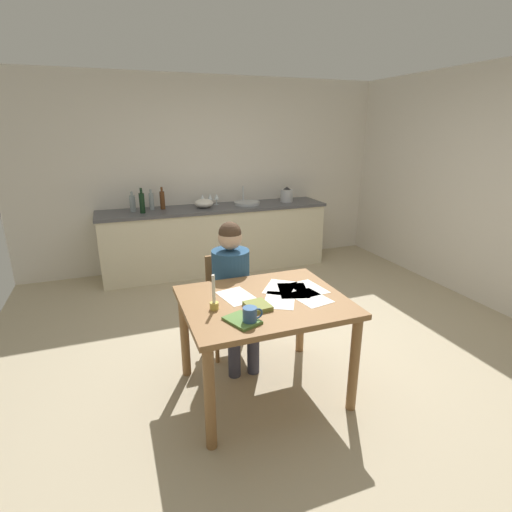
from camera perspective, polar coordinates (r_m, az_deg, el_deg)
name	(u,v)px	position (r m, az deg, el deg)	size (l,w,h in m)	color
ground_plane	(280,348)	(3.72, 3.55, -13.32)	(5.20, 5.20, 0.04)	tan
wall_back	(208,174)	(5.67, -7.07, 11.79)	(5.20, 0.12, 2.60)	silver
wall_right	(511,191)	(4.90, 33.24, 7.99)	(0.12, 5.20, 2.60)	silver
kitchen_counter	(216,238)	(5.49, -5.84, 2.59)	(3.10, 0.64, 0.90)	beige
dining_table	(264,314)	(2.84, 1.16, -8.44)	(1.15, 0.94, 0.77)	olive
chair_at_table	(229,299)	(3.51, -3.97, -6.26)	(0.42, 0.42, 0.85)	olive
person_seated	(233,283)	(3.29, -3.40, -4.02)	(0.33, 0.60, 1.19)	navy
coffee_mug	(250,315)	(2.44, -0.84, -8.70)	(0.13, 0.09, 0.11)	#33598C
candlestick	(214,300)	(2.62, -6.17, -6.43)	(0.06, 0.06, 0.25)	gold
book_magazine	(242,320)	(2.48, -2.05, -9.41)	(0.16, 0.22, 0.02)	#547A37
book_cookery	(258,306)	(2.65, 0.25, -7.33)	(0.15, 0.18, 0.03)	olive
paper_letter	(308,288)	(2.99, 7.59, -4.69)	(0.21, 0.30, 0.00)	white
paper_bill	(280,300)	(2.77, 3.48, -6.47)	(0.21, 0.30, 0.00)	white
paper_envelope	(293,290)	(2.94, 5.46, -5.05)	(0.21, 0.30, 0.00)	white
paper_receipt	(237,296)	(2.83, -2.82, -5.89)	(0.21, 0.30, 0.00)	white
paper_notice	(310,298)	(2.83, 7.94, -6.06)	(0.21, 0.30, 0.00)	white
paper_flyer	(280,287)	(2.99, 3.54, -4.60)	(0.21, 0.30, 0.00)	white
sink_unit	(247,203)	(5.52, -1.36, 7.78)	(0.36, 0.36, 0.24)	#B2B7BC
bottle_oil	(133,203)	(5.26, -17.63, 7.37)	(0.07, 0.07, 0.26)	#8C999E
bottle_vinegar	(142,203)	(5.13, -16.35, 7.52)	(0.07, 0.07, 0.32)	black
bottle_wine_red	(151,201)	(5.32, -15.06, 7.77)	(0.06, 0.06, 0.27)	#8C999E
bottle_sauce	(162,200)	(5.32, -13.56, 8.00)	(0.06, 0.06, 0.29)	#593319
mixing_bowl	(204,203)	(5.35, -7.62, 7.66)	(0.26, 0.26, 0.11)	white
stovetop_kettle	(287,195)	(5.73, 4.52, 8.88)	(0.18, 0.18, 0.22)	#B7BABF
wine_glass_near_sink	(216,197)	(5.53, -5.81, 8.61)	(0.07, 0.07, 0.15)	silver
wine_glass_by_kettle	(210,197)	(5.50, -6.74, 8.54)	(0.07, 0.07, 0.15)	silver
wine_glass_back_left	(202,198)	(5.48, -7.84, 8.46)	(0.07, 0.07, 0.15)	silver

